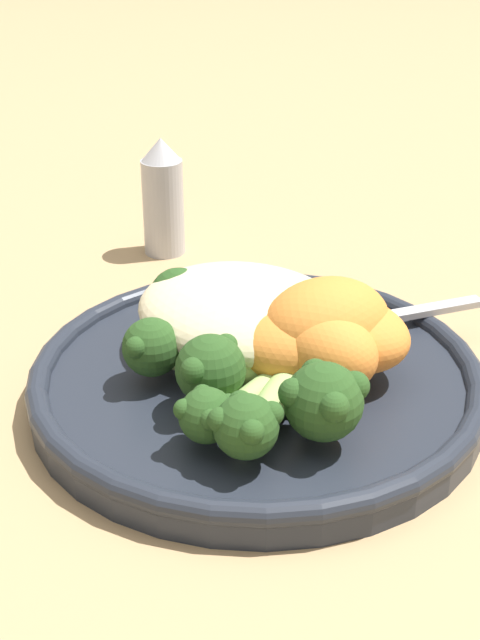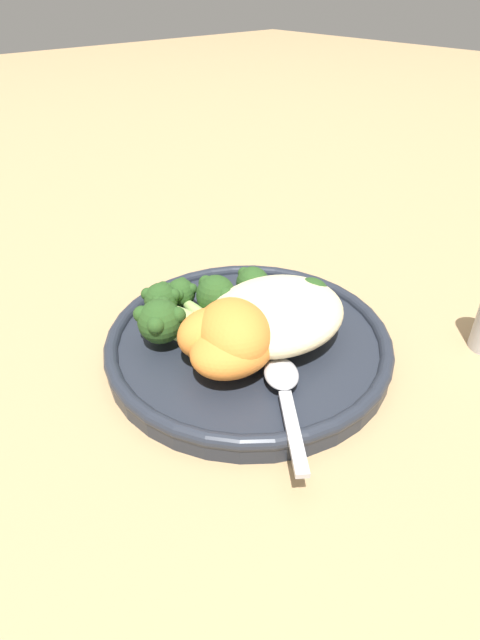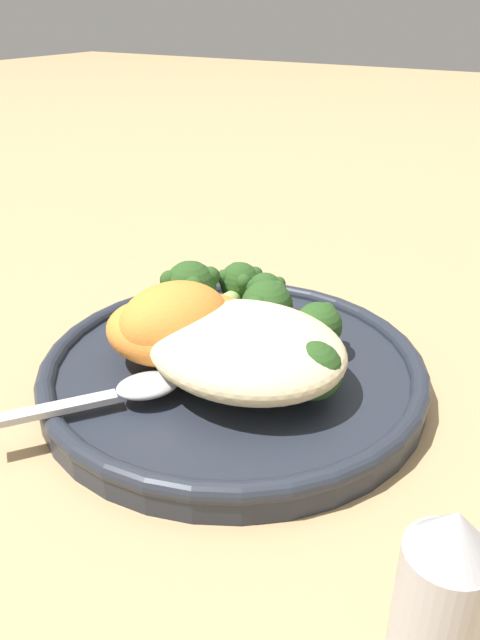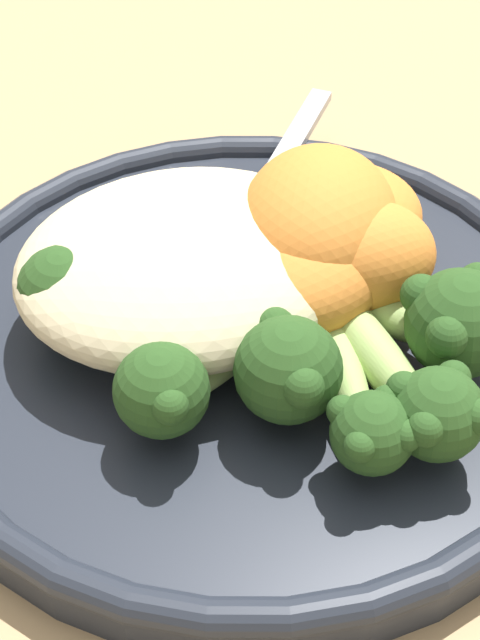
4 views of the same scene
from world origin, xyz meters
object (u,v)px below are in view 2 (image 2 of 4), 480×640
plate (249,338)px  sweet_potato_chunk_1 (208,332)px  broccoli_stalk_0 (289,309)px  broccoli_stalk_5 (176,309)px  sweet_potato_chunk_2 (227,325)px  spoon (284,386)px  quinoa_mound (277,313)px  broccoli_stalk_1 (255,308)px  broccoli_stalk_4 (194,306)px  broccoli_stalk_3 (222,306)px  broccoli_stalk_2 (249,295)px  sweet_potato_chunk_0 (233,348)px  sweet_potato_chunk_3 (234,333)px  broccoli_stalk_6 (172,325)px

plate → sweet_potato_chunk_1: (0.04, 0.00, 0.03)m
broccoli_stalk_0 → broccoli_stalk_5: size_ratio=1.20×
sweet_potato_chunk_2 → spoon: size_ratio=0.67×
quinoa_mound → broccoli_stalk_1: 0.02m
broccoli_stalk_4 → sweet_potato_chunk_2: size_ratio=1.72×
broccoli_stalk_3 → sweet_potato_chunk_1: bearing=156.0°
broccoli_stalk_2 → spoon: bearing=-153.6°
broccoli_stalk_3 → broccoli_stalk_2: bearing=-58.2°
broccoli_stalk_5 → sweet_potato_chunk_0: bearing=168.8°
quinoa_mound → broccoli_stalk_0: (-0.02, -0.00, -0.01)m
quinoa_mound → broccoli_stalk_5: quinoa_mound is taller
sweet_potato_chunk_3 → spoon: sweet_potato_chunk_3 is taller
broccoli_stalk_0 → spoon: (0.06, 0.06, -0.01)m
quinoa_mound → sweet_potato_chunk_3: 0.05m
broccoli_stalk_5 → spoon: (-0.01, 0.12, -0.01)m
broccoli_stalk_2 → sweet_potato_chunk_3: sweet_potato_chunk_3 is taller
broccoli_stalk_5 → spoon: broccoli_stalk_5 is taller
broccoli_stalk_0 → broccoli_stalk_3: broccoli_stalk_3 is taller
sweet_potato_chunk_0 → broccoli_stalk_3: bearing=-122.3°
broccoli_stalk_4 → sweet_potato_chunk_3: size_ratio=1.58×
broccoli_stalk_0 → broccoli_stalk_4: size_ratio=1.11×
quinoa_mound → spoon: quinoa_mound is taller
quinoa_mound → broccoli_stalk_0: size_ratio=0.97×
broccoli_stalk_5 → spoon: bearing=174.2°
broccoli_stalk_0 → sweet_potato_chunk_2: 0.06m
broccoli_stalk_0 → broccoli_stalk_1: 0.03m
plate → broccoli_stalk_4: broccoli_stalk_4 is taller
broccoli_stalk_5 → sweet_potato_chunk_2: (-0.01, 0.05, 0.01)m
plate → broccoli_stalk_4: size_ratio=2.18×
sweet_potato_chunk_2 → plate: bearing=-175.0°
quinoa_mound → sweet_potato_chunk_0: (0.06, 0.01, -0.00)m
broccoli_stalk_0 → sweet_potato_chunk_1: bearing=173.8°
sweet_potato_chunk_3 → quinoa_mound: bearing=-177.0°
broccoli_stalk_1 → broccoli_stalk_2: (-0.01, -0.02, -0.00)m
broccoli_stalk_1 → broccoli_stalk_6: size_ratio=1.06×
broccoli_stalk_1 → spoon: broccoli_stalk_1 is taller
sweet_potato_chunk_2 → sweet_potato_chunk_3: 0.02m
broccoli_stalk_2 → sweet_potato_chunk_0: (0.06, 0.05, 0.01)m
broccoli_stalk_5 → sweet_potato_chunk_2: 0.05m
broccoli_stalk_2 → broccoli_stalk_3: broccoli_stalk_3 is taller
broccoli_stalk_2 → broccoli_stalk_5: bearing=124.0°
broccoli_stalk_5 → sweet_potato_chunk_1: 0.05m
broccoli_stalk_0 → spoon: bearing=-133.8°
broccoli_stalk_1 → broccoli_stalk_2: broccoli_stalk_1 is taller
quinoa_mound → broccoli_stalk_5: bearing=-51.6°
plate → broccoli_stalk_0: broccoli_stalk_0 is taller
broccoli_stalk_2 → broccoli_stalk_5: same height
plate → spoon: (0.03, 0.07, 0.01)m
broccoli_stalk_6 → sweet_potato_chunk_0: 0.06m
quinoa_mound → broccoli_stalk_1: (0.00, -0.02, -0.00)m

